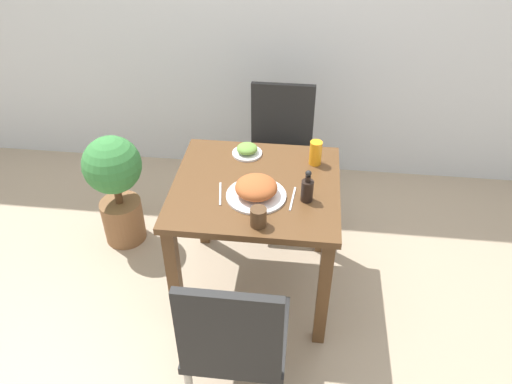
# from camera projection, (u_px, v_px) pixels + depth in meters

# --- Properties ---
(ground_plane) EXTENTS (16.00, 16.00, 0.00)m
(ground_plane) POSITION_uv_depth(u_px,v_px,m) (256.00, 284.00, 2.91)
(ground_plane) COLOR tan
(dining_table) EXTENTS (0.83, 0.78, 0.72)m
(dining_table) POSITION_uv_depth(u_px,v_px,m) (256.00, 204.00, 2.55)
(dining_table) COLOR brown
(dining_table) RESTS_ON ground_plane
(chair_near) EXTENTS (0.42, 0.42, 0.88)m
(chair_near) POSITION_uv_depth(u_px,v_px,m) (234.00, 338.00, 2.02)
(chair_near) COLOR black
(chair_near) RESTS_ON ground_plane
(chair_far) EXTENTS (0.42, 0.42, 0.88)m
(chair_far) POSITION_uv_depth(u_px,v_px,m) (280.00, 148.00, 3.18)
(chair_far) COLOR black
(chair_far) RESTS_ON ground_plane
(food_plate) EXTENTS (0.29, 0.29, 0.10)m
(food_plate) POSITION_uv_depth(u_px,v_px,m) (256.00, 189.00, 2.37)
(food_plate) COLOR white
(food_plate) RESTS_ON dining_table
(side_plate) EXTENTS (0.16, 0.16, 0.06)m
(side_plate) POSITION_uv_depth(u_px,v_px,m) (247.00, 150.00, 2.68)
(side_plate) COLOR white
(side_plate) RESTS_ON dining_table
(drink_cup) EXTENTS (0.07, 0.07, 0.09)m
(drink_cup) POSITION_uv_depth(u_px,v_px,m) (258.00, 217.00, 2.20)
(drink_cup) COLOR #4C331E
(drink_cup) RESTS_ON dining_table
(juice_glass) EXTENTS (0.06, 0.06, 0.13)m
(juice_glass) POSITION_uv_depth(u_px,v_px,m) (316.00, 153.00, 2.59)
(juice_glass) COLOR orange
(juice_glass) RESTS_ON dining_table
(sauce_bottle) EXTENTS (0.06, 0.06, 0.17)m
(sauce_bottle) POSITION_uv_depth(u_px,v_px,m) (307.00, 189.00, 2.34)
(sauce_bottle) COLOR black
(sauce_bottle) RESTS_ON dining_table
(fork_utensil) EXTENTS (0.04, 0.18, 0.00)m
(fork_utensil) POSITION_uv_depth(u_px,v_px,m) (220.00, 194.00, 2.41)
(fork_utensil) COLOR silver
(fork_utensil) RESTS_ON dining_table
(spoon_utensil) EXTENTS (0.02, 0.18, 0.00)m
(spoon_utensil) POSITION_uv_depth(u_px,v_px,m) (293.00, 199.00, 2.38)
(spoon_utensil) COLOR silver
(spoon_utensil) RESTS_ON dining_table
(potted_plant_left) EXTENTS (0.35, 0.35, 0.74)m
(potted_plant_left) POSITION_uv_depth(u_px,v_px,m) (116.00, 183.00, 2.98)
(potted_plant_left) COLOR brown
(potted_plant_left) RESTS_ON ground_plane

